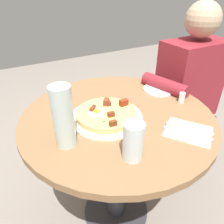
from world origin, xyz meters
The scene contains 12 objects.
ground_plane centered at (0.00, 0.00, 0.00)m, with size 6.00×6.00×0.00m, color gray.
dining_table centered at (0.00, 0.00, 0.55)m, with size 0.85×0.85×0.72m.
person_seated centered at (-0.61, -0.14, 0.51)m, with size 0.53×0.34×1.14m.
pizza_plate centered at (0.06, 0.01, 0.72)m, with size 0.31×0.31×0.01m, color white.
breakfast_pizza centered at (0.06, 0.01, 0.74)m, with size 0.26×0.26×0.05m.
bread_plate centered at (-0.31, -0.09, 0.72)m, with size 0.16×0.16×0.01m, color white.
napkin centered at (-0.17, 0.25, 0.72)m, with size 0.17×0.14×0.00m, color white.
fork centered at (-0.16, 0.26, 0.72)m, with size 0.18×0.01×0.01m, color silver.
knife centered at (-0.19, 0.24, 0.72)m, with size 0.18×0.01×0.01m, color silver.
water_glass centered at (0.10, 0.26, 0.78)m, with size 0.07×0.07×0.13m, color silver.
water_bottle centered at (0.26, 0.08, 0.83)m, with size 0.07×0.07×0.23m, color silver.
salt_shaker centered at (-0.32, 0.06, 0.74)m, with size 0.03×0.03×0.05m, color white.
Camera 1 is at (0.41, 0.68, 1.22)m, focal length 34.22 mm.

